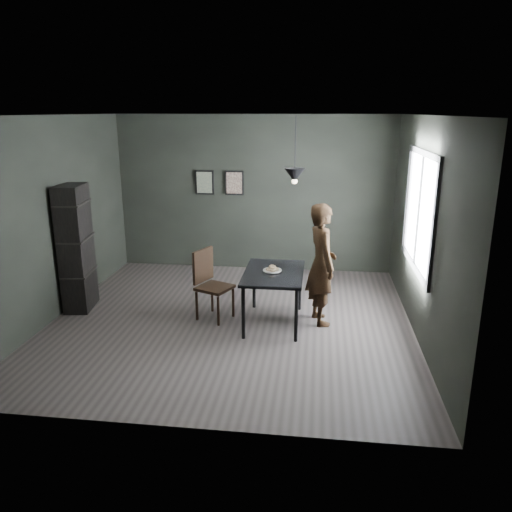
# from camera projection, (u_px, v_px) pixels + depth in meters

# --- Properties ---
(ground) EXTENTS (5.00, 5.00, 0.00)m
(ground) POSITION_uv_depth(u_px,v_px,m) (231.00, 321.00, 7.05)
(ground) COLOR #342F2D
(ground) RESTS_ON ground
(back_wall) EXTENTS (5.00, 0.10, 2.80)m
(back_wall) POSITION_uv_depth(u_px,v_px,m) (254.00, 194.00, 9.04)
(back_wall) COLOR black
(back_wall) RESTS_ON ground
(ceiling) EXTENTS (5.00, 5.00, 0.02)m
(ceiling) POSITION_uv_depth(u_px,v_px,m) (228.00, 115.00, 6.26)
(ceiling) COLOR silver
(ceiling) RESTS_ON ground
(window_assembly) EXTENTS (0.04, 1.96, 1.56)m
(window_assembly) POSITION_uv_depth(u_px,v_px,m) (419.00, 211.00, 6.49)
(window_assembly) COLOR white
(window_assembly) RESTS_ON ground
(cafe_table) EXTENTS (0.80, 1.20, 0.75)m
(cafe_table) POSITION_uv_depth(u_px,v_px,m) (274.00, 277.00, 6.79)
(cafe_table) COLOR black
(cafe_table) RESTS_ON ground
(white_plate) EXTENTS (0.23, 0.23, 0.01)m
(white_plate) POSITION_uv_depth(u_px,v_px,m) (272.00, 271.00, 6.79)
(white_plate) COLOR silver
(white_plate) RESTS_ON cafe_table
(donut_pile) EXTENTS (0.18, 0.18, 0.08)m
(donut_pile) POSITION_uv_depth(u_px,v_px,m) (272.00, 269.00, 6.78)
(donut_pile) COLOR beige
(donut_pile) RESTS_ON white_plate
(woman) EXTENTS (0.57, 0.71, 1.68)m
(woman) POSITION_uv_depth(u_px,v_px,m) (322.00, 264.00, 6.79)
(woman) COLOR black
(woman) RESTS_ON ground
(wood_chair) EXTENTS (0.57, 0.57, 0.99)m
(wood_chair) POSITION_uv_depth(u_px,v_px,m) (209.00, 280.00, 7.02)
(wood_chair) COLOR black
(wood_chair) RESTS_ON ground
(shelf_unit) EXTENTS (0.43, 0.66, 1.85)m
(shelf_unit) POSITION_uv_depth(u_px,v_px,m) (76.00, 248.00, 7.27)
(shelf_unit) COLOR black
(shelf_unit) RESTS_ON ground
(pendant_lamp) EXTENTS (0.28, 0.28, 0.86)m
(pendant_lamp) POSITION_uv_depth(u_px,v_px,m) (295.00, 175.00, 6.47)
(pendant_lamp) COLOR black
(pendant_lamp) RESTS_ON ground
(framed_print_left) EXTENTS (0.34, 0.04, 0.44)m
(framed_print_left) POSITION_uv_depth(u_px,v_px,m) (205.00, 182.00, 9.06)
(framed_print_left) COLOR black
(framed_print_left) RESTS_ON ground
(framed_print_right) EXTENTS (0.34, 0.04, 0.44)m
(framed_print_right) POSITION_uv_depth(u_px,v_px,m) (234.00, 183.00, 8.99)
(framed_print_right) COLOR black
(framed_print_right) RESTS_ON ground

